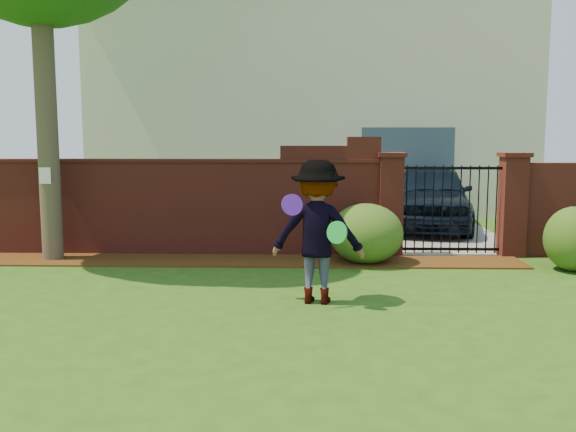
{
  "coord_description": "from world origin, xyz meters",
  "views": [
    {
      "loc": [
        0.87,
        -7.32,
        2.16
      ],
      "look_at": [
        0.61,
        1.4,
        1.05
      ],
      "focal_mm": 38.92,
      "sensor_mm": 36.0,
      "label": 1
    }
  ],
  "objects_px": {
    "man": "(317,232)",
    "frisbee_green": "(337,232)",
    "car": "(431,197)",
    "frisbee_purple": "(292,205)"
  },
  "relations": [
    {
      "from": "man",
      "to": "frisbee_green",
      "type": "height_order",
      "value": "man"
    },
    {
      "from": "car",
      "to": "frisbee_purple",
      "type": "bearing_deg",
      "value": -103.86
    },
    {
      "from": "man",
      "to": "frisbee_green",
      "type": "bearing_deg",
      "value": 136.55
    },
    {
      "from": "frisbee_purple",
      "to": "car",
      "type": "bearing_deg",
      "value": 65.84
    },
    {
      "from": "car",
      "to": "man",
      "type": "height_order",
      "value": "man"
    },
    {
      "from": "car",
      "to": "frisbee_purple",
      "type": "xyz_separation_m",
      "value": [
        -3.08,
        -6.86,
        0.55
      ]
    },
    {
      "from": "man",
      "to": "frisbee_purple",
      "type": "distance_m",
      "value": 0.57
    },
    {
      "from": "man",
      "to": "frisbee_green",
      "type": "distance_m",
      "value": 0.4
    },
    {
      "from": "car",
      "to": "frisbee_green",
      "type": "bearing_deg",
      "value": -99.76
    },
    {
      "from": "car",
      "to": "frisbee_green",
      "type": "xyz_separation_m",
      "value": [
        -2.52,
        -6.9,
        0.21
      ]
    }
  ]
}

